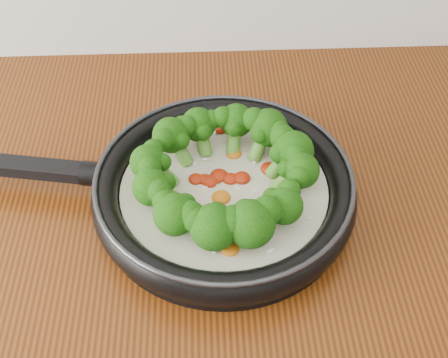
{
  "coord_description": "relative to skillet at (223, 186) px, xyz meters",
  "views": [
    {
      "loc": [
        -0.12,
        0.62,
        1.47
      ],
      "look_at": [
        -0.1,
        1.13,
        0.95
      ],
      "focal_mm": 46.41,
      "sensor_mm": 36.0,
      "label": 1
    }
  ],
  "objects": [
    {
      "name": "skillet",
      "position": [
        0.0,
        0.0,
        0.0
      ],
      "size": [
        0.55,
        0.39,
        0.1
      ],
      "color": "black",
      "rests_on": "counter"
    }
  ]
}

